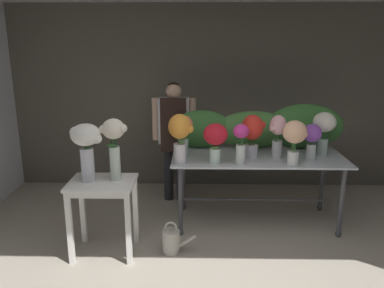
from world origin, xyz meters
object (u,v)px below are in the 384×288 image
object	(u,v)px
watering_can	(172,241)
vase_scarlet_freesia	(252,132)
vase_crimson_carnations	(215,138)
vase_coral_roses	(183,131)
vase_violet_stock	(312,138)
vase_ivory_peonies	(324,127)
vase_peach_anemones	(294,136)
vase_cream_lisianthus_tall	(114,141)
side_table_white	(103,193)
florist	(174,130)
vase_sunset_snapdragons	(180,134)
vase_magenta_lilies	(241,142)
display_table_glass	(257,166)
vase_blush_dahlias	(277,133)
vase_white_roses_tall	(86,144)

from	to	relation	value
watering_can	vase_scarlet_freesia	bearing A→B (deg)	36.87
vase_crimson_carnations	vase_coral_roses	bearing A→B (deg)	141.64
vase_scarlet_freesia	vase_violet_stock	bearing A→B (deg)	-7.91
vase_coral_roses	watering_can	distance (m)	1.22
vase_ivory_peonies	vase_peach_anemones	world-z (taller)	vase_ivory_peonies
vase_coral_roses	vase_cream_lisianthus_tall	xyz separation A→B (m)	(-0.64, -0.66, 0.05)
vase_cream_lisianthus_tall	watering_can	size ratio (longest dim) A/B	1.75
side_table_white	florist	distance (m)	1.56
florist	vase_sunset_snapdragons	size ratio (longest dim) A/B	2.95
florist	vase_magenta_lilies	world-z (taller)	florist
display_table_glass	florist	world-z (taller)	florist
vase_crimson_carnations	vase_blush_dahlias	bearing A→B (deg)	17.69
vase_coral_roses	vase_white_roses_tall	xyz separation A→B (m)	(-0.90, -0.71, 0.03)
vase_crimson_carnations	watering_can	size ratio (longest dim) A/B	1.24
vase_sunset_snapdragons	vase_cream_lisianthus_tall	distance (m)	0.72
display_table_glass	vase_magenta_lilies	xyz separation A→B (m)	(-0.24, -0.32, 0.37)
vase_peach_anemones	vase_white_roses_tall	world-z (taller)	vase_white_roses_tall
vase_cream_lisianthus_tall	vase_white_roses_tall	bearing A→B (deg)	-168.89
florist	vase_cream_lisianthus_tall	bearing A→B (deg)	-110.16
vase_white_roses_tall	watering_can	distance (m)	1.31
vase_violet_stock	vase_sunset_snapdragons	distance (m)	1.45
vase_peach_anemones	vase_blush_dahlias	bearing A→B (deg)	114.54
vase_blush_dahlias	vase_sunset_snapdragons	distance (m)	1.10
vase_magenta_lilies	vase_ivory_peonies	bearing A→B (deg)	19.91
vase_sunset_snapdragons	vase_peach_anemones	world-z (taller)	vase_sunset_snapdragons
vase_sunset_snapdragons	vase_peach_anemones	bearing A→B (deg)	-1.60
vase_peach_anemones	display_table_glass	bearing A→B (deg)	132.72
vase_sunset_snapdragons	watering_can	size ratio (longest dim) A/B	1.54
display_table_glass	vase_scarlet_freesia	world-z (taller)	vase_scarlet_freesia
side_table_white	vase_magenta_lilies	world-z (taller)	vase_magenta_lilies
watering_can	vase_violet_stock	bearing A→B (deg)	20.42
vase_violet_stock	vase_coral_roses	xyz separation A→B (m)	(-1.42, 0.13, 0.04)
vase_sunset_snapdragons	watering_can	bearing A→B (deg)	-100.20
vase_scarlet_freesia	vase_violet_stock	xyz separation A→B (m)	(0.64, -0.09, -0.05)
vase_violet_stock	vase_coral_roses	distance (m)	1.42
vase_scarlet_freesia	watering_can	size ratio (longest dim) A/B	1.39
vase_coral_roses	watering_can	world-z (taller)	vase_coral_roses
display_table_glass	vase_ivory_peonies	bearing A→B (deg)	2.90
vase_violet_stock	vase_blush_dahlias	bearing A→B (deg)	167.88
vase_scarlet_freesia	vase_peach_anemones	distance (m)	0.49
side_table_white	vase_peach_anemones	size ratio (longest dim) A/B	1.61
vase_sunset_snapdragons	vase_magenta_lilies	size ratio (longest dim) A/B	1.24
vase_blush_dahlias	vase_cream_lisianthus_tall	size ratio (longest dim) A/B	0.79
vase_magenta_lilies	vase_cream_lisianthus_tall	distance (m)	1.32
florist	vase_peach_anemones	bearing A→B (deg)	-37.29
florist	vase_blush_dahlias	size ratio (longest dim) A/B	3.27
vase_violet_stock	vase_magenta_lilies	world-z (taller)	vase_magenta_lilies
florist	vase_cream_lisianthus_tall	xyz separation A→B (m)	(-0.49, -1.35, 0.20)
vase_crimson_carnations	vase_peach_anemones	distance (m)	0.83
display_table_glass	vase_crimson_carnations	bearing A→B (deg)	-149.38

